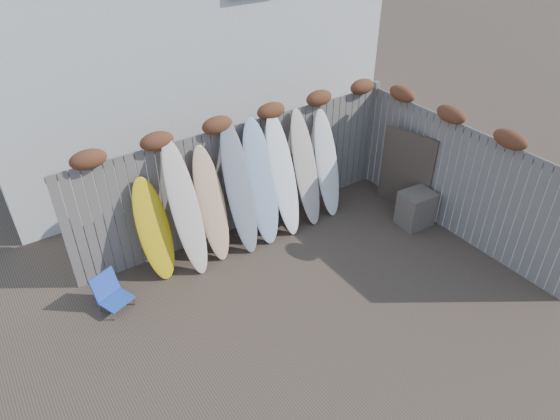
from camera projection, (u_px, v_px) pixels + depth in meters
ground at (324, 302)px, 7.52m from camera, size 80.00×80.00×0.00m
back_fence at (244, 167)px, 8.52m from camera, size 6.05×0.28×2.24m
right_fence at (458, 174)px, 8.43m from camera, size 0.28×4.40×2.24m
beach_chair at (110, 292)px, 7.32m from camera, size 0.55×0.56×0.55m
wooden_crate at (416, 209)px, 9.00m from camera, size 0.60×0.51×0.66m
lattice_panel at (406, 171)px, 9.23m from camera, size 0.30×1.01×1.55m
surfboard_0 at (154, 230)px, 7.65m from camera, size 0.53×0.61×1.65m
surfboard_1 at (185, 209)px, 7.66m from camera, size 0.52×0.80×2.16m
surfboard_2 at (211, 204)px, 8.00m from camera, size 0.49×0.69×1.89m
surfboard_3 at (239, 189)px, 8.11m from camera, size 0.49×0.78×2.20m
surfboard_4 at (261, 183)px, 8.33m from camera, size 0.60×0.79×2.12m
surfboard_5 at (283, 176)px, 8.53m from camera, size 0.53×0.78×2.13m
surfboard_6 at (306, 169)px, 8.80m from camera, size 0.49×0.74×2.06m
surfboard_7 at (327, 164)px, 9.07m from camera, size 0.50×0.71×1.93m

